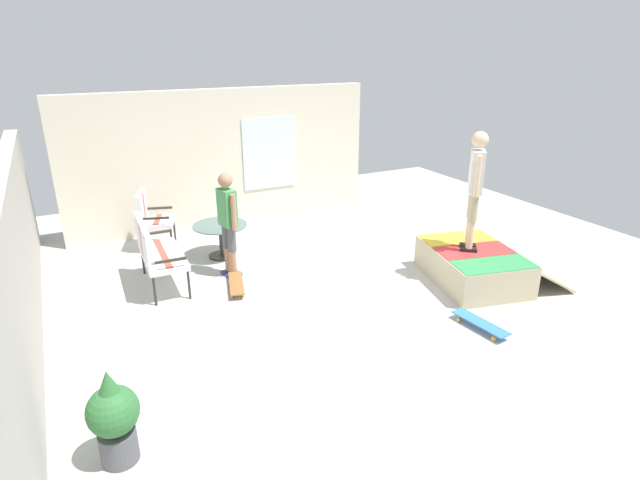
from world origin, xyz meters
The scene contains 12 objects.
ground_plane centered at (0.00, 0.00, -0.05)m, with size 12.00×12.00×0.10m, color #B2B2AD.
back_wall_cinderblock centered at (0.00, 4.00, 1.01)m, with size 9.00×0.20×2.02m.
house_facade centered at (3.80, 0.49, 1.31)m, with size 0.23×6.00×2.62m.
skate_ramp centered at (-0.56, -1.98, 0.25)m, with size 1.98×2.15×0.51m.
patio_bench centered at (1.44, 2.35, 0.62)m, with size 1.27×0.60×1.02m.
patio_chair_near_house centered at (3.08, 2.10, 0.61)m, with size 0.76×0.71×1.02m.
patio_table centered at (2.14, 1.15, 0.40)m, with size 0.90×0.90×0.57m.
person_watching centered at (1.35, 1.24, 0.95)m, with size 0.47×0.28×1.63m.
person_skater centered at (-0.48, -1.89, 1.55)m, with size 0.39×0.36×1.76m.
skateboard_by_bench centered at (0.84, 1.33, 0.08)m, with size 0.82×0.41×0.10m.
skateboard_spare centered at (-1.69, -1.05, 0.08)m, with size 0.82×0.28×0.10m.
potted_plant centered at (-1.89, 3.32, 0.47)m, with size 0.44×0.44×0.92m.
Camera 1 is at (-5.81, 3.39, 3.42)m, focal length 28.87 mm.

